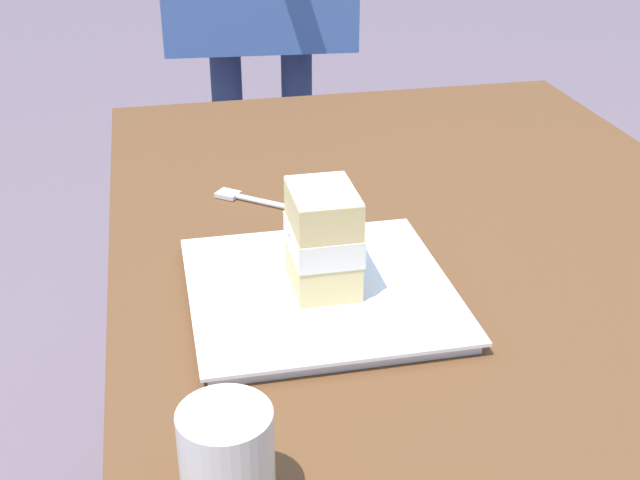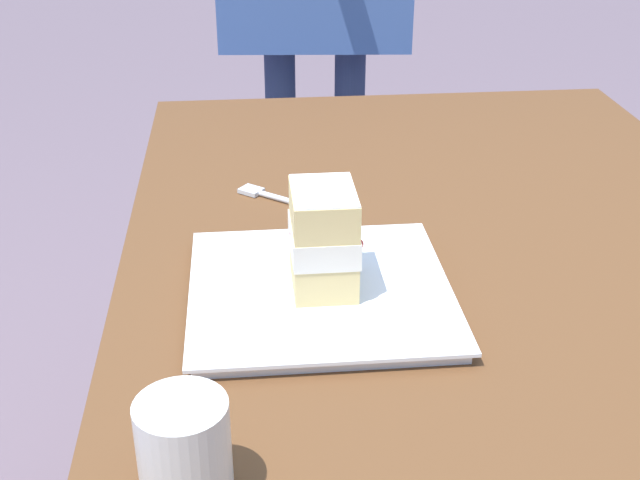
{
  "view_description": "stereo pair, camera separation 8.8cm",
  "coord_description": "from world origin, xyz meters",
  "px_view_note": "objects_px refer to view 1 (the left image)",
  "views": [
    {
      "loc": [
        0.8,
        -0.35,
        1.23
      ],
      "look_at": [
        0.03,
        -0.18,
        0.82
      ],
      "focal_mm": 47.32,
      "sensor_mm": 36.0,
      "label": 1
    },
    {
      "loc": [
        0.81,
        -0.26,
        1.23
      ],
      "look_at": [
        0.03,
        -0.18,
        0.82
      ],
      "focal_mm": 47.32,
      "sensor_mm": 36.0,
      "label": 2
    }
  ],
  "objects_px": {
    "dessert_fork": "(264,202)",
    "coffee_cup": "(227,458)",
    "dessert_plate": "(320,292)",
    "patio_table": "(463,347)",
    "cake_slice": "(323,238)"
  },
  "relations": [
    {
      "from": "dessert_plate",
      "to": "dessert_fork",
      "type": "bearing_deg",
      "value": -174.73
    },
    {
      "from": "cake_slice",
      "to": "coffee_cup",
      "type": "bearing_deg",
      "value": -25.39
    },
    {
      "from": "dessert_fork",
      "to": "dessert_plate",
      "type": "bearing_deg",
      "value": 5.27
    },
    {
      "from": "cake_slice",
      "to": "dessert_plate",
      "type": "bearing_deg",
      "value": -54.19
    },
    {
      "from": "patio_table",
      "to": "dessert_fork",
      "type": "distance_m",
      "value": 0.32
    },
    {
      "from": "cake_slice",
      "to": "dessert_fork",
      "type": "distance_m",
      "value": 0.26
    },
    {
      "from": "dessert_plate",
      "to": "coffee_cup",
      "type": "relative_size",
      "value": 3.24
    },
    {
      "from": "dessert_plate",
      "to": "dessert_fork",
      "type": "distance_m",
      "value": 0.25
    },
    {
      "from": "dessert_fork",
      "to": "coffee_cup",
      "type": "height_order",
      "value": "coffee_cup"
    },
    {
      "from": "dessert_fork",
      "to": "coffee_cup",
      "type": "xyz_separation_m",
      "value": [
        0.53,
        -0.11,
        0.04
      ]
    },
    {
      "from": "coffee_cup",
      "to": "patio_table",
      "type": "bearing_deg",
      "value": 134.54
    },
    {
      "from": "dessert_plate",
      "to": "dessert_fork",
      "type": "height_order",
      "value": "dessert_plate"
    },
    {
      "from": "dessert_fork",
      "to": "coffee_cup",
      "type": "distance_m",
      "value": 0.54
    },
    {
      "from": "dessert_plate",
      "to": "patio_table",
      "type": "bearing_deg",
      "value": 99.22
    },
    {
      "from": "cake_slice",
      "to": "patio_table",
      "type": "bearing_deg",
      "value": 98.48
    }
  ]
}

